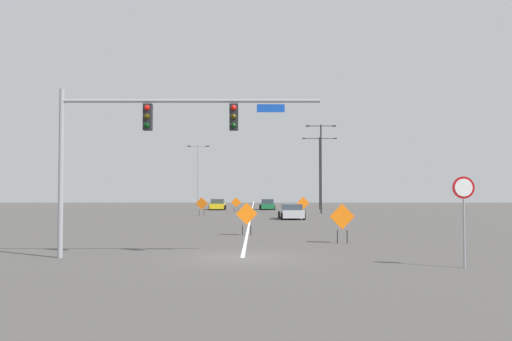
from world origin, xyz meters
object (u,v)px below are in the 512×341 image
object	(u,v)px
construction_sign_median_far	(305,204)
car_green_distant	(269,205)
construction_sign_median_near	(344,218)
construction_sign_right_shoulder	(204,204)
street_lamp_far_left	(322,167)
street_lamp_far_right	(200,172)
car_yellow_near	(220,205)
construction_sign_left_shoulder	(238,203)
construction_sign_left_lane	(249,215)
stop_sign	(466,204)
car_silver_far	(294,212)
street_lamp_mid_left	(323,162)
traffic_signal_assembly	(149,132)

from	to	relation	value
construction_sign_median_far	car_green_distant	distance (m)	18.48
construction_sign_median_near	construction_sign_right_shoulder	distance (m)	30.27
street_lamp_far_left	construction_sign_median_near	world-z (taller)	street_lamp_far_left
street_lamp_far_right	car_yellow_near	xyz separation A→B (m)	(2.93, -3.07, -4.48)
construction_sign_left_shoulder	construction_sign_right_shoulder	bearing A→B (deg)	-113.74
construction_sign_left_shoulder	construction_sign_right_shoulder	size ratio (longest dim) A/B	0.93
construction_sign_left_lane	construction_sign_right_shoulder	size ratio (longest dim) A/B	1.01
car_yellow_near	car_green_distant	size ratio (longest dim) A/B	1.00
stop_sign	street_lamp_far_left	distance (m)	54.54
construction_sign_right_shoulder	construction_sign_left_shoulder	bearing A→B (deg)	66.26
construction_sign_left_lane	car_silver_far	world-z (taller)	construction_sign_left_lane
street_lamp_far_right	street_lamp_mid_left	size ratio (longest dim) A/B	0.89
stop_sign	street_lamp_far_right	world-z (taller)	street_lamp_far_right
construction_sign_median_far	car_silver_far	distance (m)	5.22
street_lamp_mid_left	construction_sign_left_lane	xyz separation A→B (m)	(-7.86, -28.86, -4.59)
street_lamp_far_right	car_yellow_near	bearing A→B (deg)	-46.28
traffic_signal_assembly	street_lamp_far_right	distance (m)	53.56
street_lamp_far_left	car_green_distant	world-z (taller)	street_lamp_far_left
stop_sign	car_green_distant	size ratio (longest dim) A/B	0.78
construction_sign_median_far	car_silver_far	bearing A→B (deg)	-106.75
construction_sign_median_far	car_silver_far	size ratio (longest dim) A/B	0.49
street_lamp_far_right	construction_sign_left_shoulder	distance (m)	13.59
street_lamp_far_right	car_green_distant	distance (m)	10.84
construction_sign_median_far	construction_sign_left_shoulder	size ratio (longest dim) A/B	1.11
traffic_signal_assembly	construction_sign_left_lane	world-z (taller)	traffic_signal_assembly
stop_sign	car_yellow_near	world-z (taller)	stop_sign
traffic_signal_assembly	stop_sign	bearing A→B (deg)	-13.63
construction_sign_median_far	street_lamp_mid_left	bearing A→B (deg)	68.16
street_lamp_far_right	car_green_distant	size ratio (longest dim) A/B	2.22
traffic_signal_assembly	construction_sign_median_near	bearing A→B (deg)	33.60
construction_sign_left_lane	car_yellow_near	xyz separation A→B (m)	(-4.55, 40.05, -0.51)
construction_sign_left_shoulder	construction_sign_left_lane	distance (m)	31.52
street_lamp_mid_left	car_silver_far	world-z (taller)	street_lamp_mid_left
street_lamp_mid_left	construction_sign_median_far	xyz separation A→B (m)	(-2.60, -6.49, -4.53)
construction_sign_median_near	construction_sign_median_far	size ratio (longest dim) A/B	1.00
construction_sign_median_near	car_green_distant	world-z (taller)	construction_sign_median_near
car_green_distant	street_lamp_far_left	bearing A→B (deg)	6.02
stop_sign	street_lamp_far_left	xyz separation A→B (m)	(1.54, 54.40, 3.58)
construction_sign_left_lane	construction_sign_median_near	bearing A→B (deg)	-43.55
construction_sign_left_lane	car_yellow_near	world-z (taller)	construction_sign_left_lane
street_lamp_far_right	construction_sign_median_near	bearing A→B (deg)	-75.52
street_lamp_mid_left	street_lamp_far_left	bearing A→B (deg)	83.94
construction_sign_left_shoulder	construction_sign_left_lane	world-z (taller)	construction_sign_left_lane
street_lamp_mid_left	construction_sign_median_near	bearing A→B (deg)	-95.15
street_lamp_far_left	car_yellow_near	bearing A→B (deg)	-174.73
construction_sign_median_near	car_yellow_near	distance (m)	45.64
construction_sign_median_far	construction_sign_left_lane	bearing A→B (deg)	-103.24
construction_sign_median_near	car_green_distant	bearing A→B (deg)	93.55
car_yellow_near	car_green_distant	xyz separation A→B (m)	(6.59, 0.51, -0.02)
street_lamp_far_left	street_lamp_far_right	world-z (taller)	street_lamp_far_left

